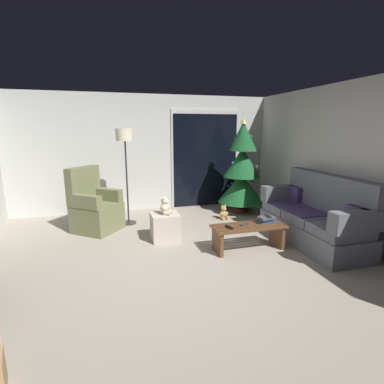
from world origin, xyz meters
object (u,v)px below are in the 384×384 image
at_px(armchair, 95,208).
at_px(teddy_bear_cream, 165,207).
at_px(couch, 315,218).
at_px(book_stack, 266,219).
at_px(remote_black, 229,227).
at_px(coffee_table, 248,233).
at_px(remote_graphite, 244,224).
at_px(cell_phone, 268,216).
at_px(ottoman, 165,226).
at_px(floor_lamp, 125,144).
at_px(teddy_bear_honey_by_tree, 224,213).
at_px(christmas_tree, 242,171).

height_order(armchair, teddy_bear_cream, armchair).
height_order(couch, book_stack, couch).
relative_size(remote_black, teddy_bear_cream, 0.55).
xyz_separation_m(remote_black, armchair, (-1.91, 1.54, 0.01)).
height_order(book_stack, armchair, armchair).
bearing_deg(coffee_table, book_stack, 10.82).
height_order(remote_graphite, teddy_bear_cream, teddy_bear_cream).
distance_m(cell_phone, ottoman, 1.64).
bearing_deg(remote_graphite, cell_phone, -115.30).
bearing_deg(ottoman, couch, -18.69).
height_order(cell_phone, teddy_bear_cream, teddy_bear_cream).
xyz_separation_m(couch, floor_lamp, (-2.79, 1.75, 1.11)).
relative_size(couch, teddy_bear_cream, 6.83).
bearing_deg(couch, cell_phone, 175.42).
bearing_deg(teddy_bear_honey_by_tree, cell_phone, -84.94).
height_order(christmas_tree, teddy_bear_cream, christmas_tree).
height_order(coffee_table, christmas_tree, christmas_tree).
bearing_deg(book_stack, teddy_bear_honey_by_tree, 94.35).
height_order(cell_phone, christmas_tree, christmas_tree).
xyz_separation_m(armchair, teddy_bear_cream, (1.12, -0.77, 0.15)).
xyz_separation_m(book_stack, ottoman, (-1.44, 0.69, -0.21)).
distance_m(cell_phone, christmas_tree, 1.95).
height_order(book_stack, teddy_bear_cream, teddy_bear_cream).
bearing_deg(floor_lamp, christmas_tree, 4.00).
bearing_deg(floor_lamp, coffee_table, -46.48).
relative_size(remote_black, christmas_tree, 0.08).
xyz_separation_m(remote_black, teddy_bear_cream, (-0.79, 0.78, 0.16)).
bearing_deg(teddy_bear_honey_by_tree, coffee_table, -98.01).
relative_size(coffee_table, teddy_bear_honey_by_tree, 3.86).
xyz_separation_m(coffee_table, floor_lamp, (-1.65, 1.73, 1.25)).
bearing_deg(armchair, floor_lamp, 20.44).
height_order(floor_lamp, teddy_bear_cream, floor_lamp).
height_order(book_stack, teddy_bear_honey_by_tree, book_stack).
height_order(coffee_table, floor_lamp, floor_lamp).
bearing_deg(remote_black, teddy_bear_cream, -58.26).
xyz_separation_m(couch, remote_graphite, (-1.20, 0.05, -0.01)).
distance_m(book_stack, ottoman, 1.61).
bearing_deg(remote_graphite, couch, -119.82).
xyz_separation_m(book_stack, christmas_tree, (0.45, 1.84, 0.46)).
xyz_separation_m(coffee_table, remote_black, (-0.33, -0.03, 0.14)).
distance_m(christmas_tree, teddy_bear_honey_by_tree, 1.03).
bearing_deg(christmas_tree, teddy_bear_cream, -148.43).
height_order(cell_phone, ottoman, cell_phone).
distance_m(cell_phone, teddy_bear_honey_by_tree, 1.50).
bearing_deg(floor_lamp, armchair, -159.56).
distance_m(coffee_table, cell_phone, 0.41).
bearing_deg(teddy_bear_honey_by_tree, remote_black, -109.45).
distance_m(teddy_bear_cream, teddy_bear_honey_by_tree, 1.58).
bearing_deg(christmas_tree, ottoman, -148.68).
xyz_separation_m(book_stack, teddy_bear_cream, (-1.44, 0.68, 0.13)).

